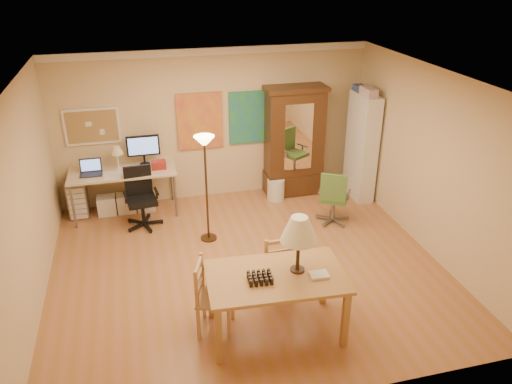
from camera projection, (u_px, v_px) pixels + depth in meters
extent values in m
plane|color=#9F6938|center=(247.00, 266.00, 7.22)|extent=(5.50, 5.50, 0.00)
cube|color=white|center=(211.00, 51.00, 8.24)|extent=(5.50, 0.08, 0.12)
cube|color=#A07B4B|center=(92.00, 126.00, 8.28)|extent=(0.90, 0.04, 0.62)
cube|color=gold|center=(200.00, 121.00, 8.70)|extent=(0.80, 0.04, 1.00)
cube|color=#236D8C|center=(250.00, 117.00, 8.90)|extent=(0.75, 0.04, 0.95)
cube|color=brown|center=(276.00, 277.00, 5.67)|extent=(1.64, 1.04, 0.04)
cube|color=brown|center=(219.00, 336.00, 5.37)|extent=(0.08, 0.08, 0.75)
cube|color=brown|center=(345.00, 319.00, 5.61)|extent=(0.08, 0.08, 0.75)
cube|color=brown|center=(211.00, 291.00, 6.08)|extent=(0.08, 0.08, 0.75)
cube|color=brown|center=(324.00, 278.00, 6.32)|extent=(0.08, 0.08, 0.75)
cylinder|color=black|center=(297.00, 269.00, 5.75)|extent=(0.17, 0.17, 0.02)
cylinder|color=black|center=(298.00, 255.00, 5.66)|extent=(0.04, 0.04, 0.42)
cone|color=beige|center=(299.00, 229.00, 5.52)|extent=(0.42, 0.42, 0.30)
cube|color=silver|center=(319.00, 275.00, 5.64)|extent=(0.22, 0.17, 0.03)
cube|color=black|center=(260.00, 278.00, 5.55)|extent=(0.31, 0.25, 0.08)
cube|color=#A86D4D|center=(275.00, 263.00, 6.52)|extent=(0.44, 0.42, 0.04)
cube|color=#A86D4D|center=(284.00, 268.00, 6.81)|extent=(0.04, 0.04, 0.41)
cube|color=#A86D4D|center=(258.00, 273.00, 6.72)|extent=(0.04, 0.04, 0.41)
cube|color=#A86D4D|center=(293.00, 283.00, 6.51)|extent=(0.04, 0.04, 0.41)
cube|color=#A86D4D|center=(266.00, 288.00, 6.42)|extent=(0.04, 0.04, 0.41)
cube|color=#A86D4D|center=(294.00, 253.00, 6.31)|extent=(0.04, 0.04, 0.48)
cube|color=#A86D4D|center=(266.00, 257.00, 6.22)|extent=(0.04, 0.04, 0.48)
cube|color=#A86D4D|center=(280.00, 251.00, 6.24)|extent=(0.37, 0.04, 0.05)
cube|color=#A86D4D|center=(215.00, 298.00, 5.85)|extent=(0.53, 0.54, 0.04)
cube|color=#A86D4D|center=(229.00, 325.00, 5.77)|extent=(0.05, 0.05, 0.43)
cube|color=#A86D4D|center=(233.00, 304.00, 6.10)|extent=(0.05, 0.05, 0.43)
cube|color=#A86D4D|center=(199.00, 323.00, 5.79)|extent=(0.05, 0.05, 0.43)
cube|color=#A86D4D|center=(204.00, 303.00, 6.13)|extent=(0.05, 0.05, 0.43)
cube|color=#A86D4D|center=(196.00, 290.00, 5.58)|extent=(0.05, 0.05, 0.49)
cube|color=#A86D4D|center=(202.00, 271.00, 5.92)|extent=(0.05, 0.05, 0.49)
cube|color=#A86D4D|center=(199.00, 276.00, 5.73)|extent=(0.15, 0.37, 0.05)
cylinder|color=#3B2917|center=(209.00, 238.00, 7.92)|extent=(0.26, 0.26, 0.03)
cylinder|color=#3B2917|center=(207.00, 192.00, 7.57)|extent=(0.03, 0.03, 1.61)
cone|color=#FFE0A5|center=(204.00, 140.00, 7.22)|extent=(0.31, 0.31, 0.13)
cube|color=beige|center=(122.00, 172.00, 8.37)|extent=(1.76, 0.77, 0.03)
cylinder|color=slate|center=(73.00, 207.00, 8.07)|extent=(0.04, 0.04, 0.77)
cylinder|color=slate|center=(175.00, 196.00, 8.44)|extent=(0.04, 0.04, 0.77)
cylinder|color=slate|center=(76.00, 190.00, 8.65)|extent=(0.04, 0.04, 0.77)
cylinder|color=slate|center=(172.00, 181.00, 9.02)|extent=(0.04, 0.04, 0.77)
cube|color=black|center=(91.00, 174.00, 8.20)|extent=(0.35, 0.24, 0.02)
cube|color=black|center=(91.00, 164.00, 8.31)|extent=(0.35, 0.06, 0.23)
cube|color=black|center=(143.00, 146.00, 8.44)|extent=(0.55, 0.04, 0.35)
cone|color=beige|center=(116.00, 150.00, 8.31)|extent=(0.22, 0.22, 0.13)
cube|color=silver|center=(112.00, 175.00, 8.18)|extent=(0.28, 0.35, 0.01)
cube|color=maroon|center=(159.00, 165.00, 8.42)|extent=(0.24, 0.18, 0.13)
cube|color=white|center=(107.00, 205.00, 8.62)|extent=(0.31, 0.26, 0.33)
cube|color=white|center=(126.00, 203.00, 8.69)|extent=(0.31, 0.26, 0.33)
cube|color=silver|center=(146.00, 201.00, 8.76)|extent=(0.31, 0.26, 0.33)
cylinder|color=black|center=(143.00, 213.00, 8.20)|extent=(0.06, 0.06, 0.38)
cube|color=black|center=(142.00, 201.00, 8.10)|extent=(0.51, 0.49, 0.07)
cube|color=black|center=(138.00, 180.00, 8.16)|extent=(0.44, 0.10, 0.50)
cube|color=black|center=(125.00, 196.00, 7.96)|extent=(0.07, 0.29, 0.03)
cube|color=black|center=(156.00, 191.00, 8.12)|extent=(0.07, 0.29, 0.03)
cylinder|color=slate|center=(333.00, 209.00, 8.35)|extent=(0.05, 0.05, 0.36)
cube|color=#40672E|center=(334.00, 198.00, 8.26)|extent=(0.59, 0.58, 0.06)
cube|color=#40672E|center=(333.00, 188.00, 7.97)|extent=(0.38, 0.25, 0.47)
cube|color=slate|center=(349.00, 193.00, 8.15)|extent=(0.17, 0.25, 0.03)
cube|color=slate|center=(320.00, 189.00, 8.26)|extent=(0.17, 0.25, 0.03)
cube|color=slate|center=(78.00, 199.00, 8.50)|extent=(0.32, 0.37, 0.64)
cube|color=silver|center=(77.00, 204.00, 8.33)|extent=(0.27, 0.02, 0.55)
cube|color=#36220E|center=(294.00, 143.00, 9.08)|extent=(1.02, 0.46, 1.95)
cube|color=#36220E|center=(293.00, 182.00, 9.41)|extent=(1.06, 0.50, 0.39)
cube|color=white|center=(299.00, 138.00, 8.79)|extent=(0.51, 0.01, 1.21)
cube|color=#36220E|center=(296.00, 89.00, 8.64)|extent=(1.10, 0.52, 0.07)
cube|color=white|center=(362.00, 147.00, 8.95)|extent=(0.29, 0.77, 1.92)
cube|color=#993333|center=(360.00, 176.00, 9.03)|extent=(0.17, 0.38, 0.23)
cube|color=#334C99|center=(358.00, 110.00, 8.83)|extent=(0.17, 0.27, 0.19)
cylinder|color=silver|center=(276.00, 190.00, 9.12)|extent=(0.31, 0.31, 0.39)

